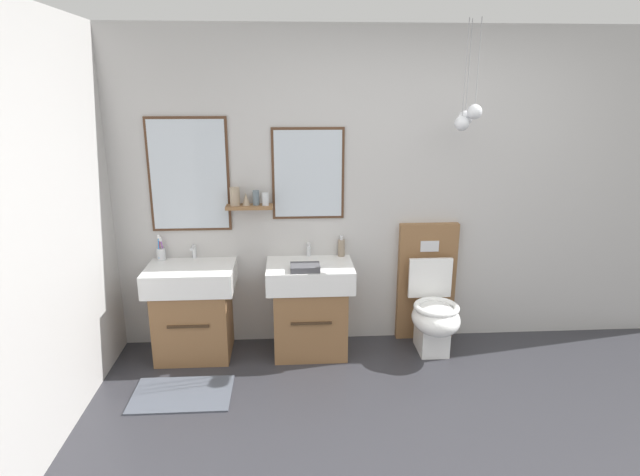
{
  "coord_description": "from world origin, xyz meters",
  "views": [
    {
      "loc": [
        -1.0,
        -2.17,
        2.05
      ],
      "look_at": [
        -0.78,
        1.46,
        1.0
      ],
      "focal_mm": 29.14,
      "sensor_mm": 36.0,
      "label": 1
    }
  ],
  "objects_px": {
    "vanity_sink_right": "(310,305)",
    "soap_dispenser": "(341,247)",
    "toilet": "(431,304)",
    "toothbrush_cup": "(161,253)",
    "folded_hand_towel": "(305,267)",
    "vanity_sink_left": "(193,308)"
  },
  "relations": [
    {
      "from": "vanity_sink_right",
      "to": "soap_dispenser",
      "type": "bearing_deg",
      "value": 34.07
    },
    {
      "from": "toilet",
      "to": "toothbrush_cup",
      "type": "relative_size",
      "value": 4.83
    },
    {
      "from": "folded_hand_towel",
      "to": "vanity_sink_right",
      "type": "bearing_deg",
      "value": 74.84
    },
    {
      "from": "vanity_sink_left",
      "to": "toothbrush_cup",
      "type": "height_order",
      "value": "toothbrush_cup"
    },
    {
      "from": "folded_hand_towel",
      "to": "soap_dispenser",
      "type": "bearing_deg",
      "value": 47.01
    },
    {
      "from": "toilet",
      "to": "vanity_sink_right",
      "type": "bearing_deg",
      "value": -179.54
    },
    {
      "from": "vanity_sink_right",
      "to": "toilet",
      "type": "bearing_deg",
      "value": 0.46
    },
    {
      "from": "toilet",
      "to": "toothbrush_cup",
      "type": "distance_m",
      "value": 2.19
    },
    {
      "from": "folded_hand_towel",
      "to": "vanity_sink_left",
      "type": "bearing_deg",
      "value": 170.43
    },
    {
      "from": "vanity_sink_left",
      "to": "toilet",
      "type": "relative_size",
      "value": 0.74
    },
    {
      "from": "soap_dispenser",
      "to": "vanity_sink_right",
      "type": "bearing_deg",
      "value": -145.93
    },
    {
      "from": "toilet",
      "to": "toothbrush_cup",
      "type": "height_order",
      "value": "toilet"
    },
    {
      "from": "vanity_sink_left",
      "to": "toothbrush_cup",
      "type": "bearing_deg",
      "value": 146.48
    },
    {
      "from": "vanity_sink_right",
      "to": "folded_hand_towel",
      "type": "xyz_separation_m",
      "value": [
        -0.04,
        -0.15,
        0.37
      ]
    },
    {
      "from": "vanity_sink_left",
      "to": "soap_dispenser",
      "type": "height_order",
      "value": "soap_dispenser"
    },
    {
      "from": "toothbrush_cup",
      "to": "soap_dispenser",
      "type": "distance_m",
      "value": 1.43
    },
    {
      "from": "toilet",
      "to": "soap_dispenser",
      "type": "bearing_deg",
      "value": 166.53
    },
    {
      "from": "vanity_sink_left",
      "to": "toothbrush_cup",
      "type": "distance_m",
      "value": 0.51
    },
    {
      "from": "soap_dispenser",
      "to": "folded_hand_towel",
      "type": "relative_size",
      "value": 0.78
    },
    {
      "from": "vanity_sink_left",
      "to": "soap_dispenser",
      "type": "distance_m",
      "value": 1.27
    },
    {
      "from": "folded_hand_towel",
      "to": "toilet",
      "type": "bearing_deg",
      "value": 8.68
    },
    {
      "from": "toothbrush_cup",
      "to": "folded_hand_towel",
      "type": "height_order",
      "value": "toothbrush_cup"
    }
  ]
}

